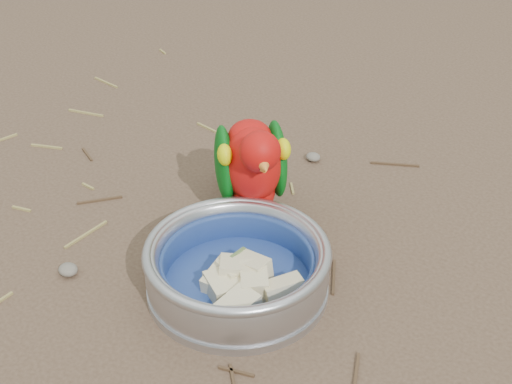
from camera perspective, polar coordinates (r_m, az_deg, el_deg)
The scene contains 6 objects.
ground at distance 0.93m, azimuth -6.56°, elevation -5.14°, with size 60.00×60.00×0.00m, color brown.
food_bowl at distance 0.88m, azimuth -1.35°, elevation -6.84°, with size 0.20×0.20×0.02m, color #B2B2BA.
bowl_wall at distance 0.86m, azimuth -1.37°, elevation -5.31°, with size 0.20×0.20×0.04m, color #B2B2BA, non-canonical shape.
fruit_wedges at distance 0.87m, azimuth -1.37°, elevation -5.68°, with size 0.12×0.12×0.03m, color beige, non-canonical shape.
lory_parrot at distance 0.95m, azimuth -0.25°, elevation 1.38°, with size 0.09×0.18×0.15m, color #BB0E0B, non-canonical shape.
ground_debris at distance 0.96m, azimuth -2.53°, elevation -3.29°, with size 0.90×0.80×0.01m, color #97874A, non-canonical shape.
Camera 1 is at (0.53, -0.50, 0.58)m, focal length 55.00 mm.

